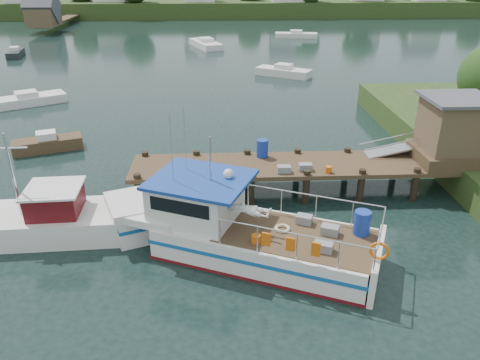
{
  "coord_description": "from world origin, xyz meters",
  "views": [
    {
      "loc": [
        -1.93,
        -20.06,
        10.03
      ],
      "look_at": [
        -1.0,
        -1.5,
        1.3
      ],
      "focal_mm": 35.0,
      "sensor_mm": 36.0,
      "label": 1
    }
  ],
  "objects_px": {
    "moored_a": "(27,100)",
    "moored_d": "(206,44)",
    "moored_e": "(15,53)",
    "dock": "(399,145)",
    "moored_far": "(296,35)",
    "lobster_boat": "(231,228)",
    "moored_rowboat": "(48,143)",
    "moored_b": "(283,72)",
    "work_boat": "(35,220)"
  },
  "relations": [
    {
      "from": "dock",
      "to": "moored_a",
      "type": "distance_m",
      "value": 27.94
    },
    {
      "from": "lobster_boat",
      "to": "moored_rowboat",
      "type": "relative_size",
      "value": 2.65
    },
    {
      "from": "dock",
      "to": "moored_a",
      "type": "xyz_separation_m",
      "value": [
        -22.99,
        15.76,
        -1.86
      ]
    },
    {
      "from": "lobster_boat",
      "to": "moored_b",
      "type": "relative_size",
      "value": 1.99
    },
    {
      "from": "moored_a",
      "to": "moored_e",
      "type": "height_order",
      "value": "moored_e"
    },
    {
      "from": "moored_a",
      "to": "moored_b",
      "type": "height_order",
      "value": "moored_b"
    },
    {
      "from": "moored_far",
      "to": "moored_b",
      "type": "height_order",
      "value": "moored_b"
    },
    {
      "from": "lobster_boat",
      "to": "moored_rowboat",
      "type": "height_order",
      "value": "lobster_boat"
    },
    {
      "from": "moored_b",
      "to": "lobster_boat",
      "type": "bearing_deg",
      "value": -105.47
    },
    {
      "from": "moored_far",
      "to": "moored_d",
      "type": "height_order",
      "value": "moored_d"
    },
    {
      "from": "lobster_boat",
      "to": "moored_a",
      "type": "height_order",
      "value": "lobster_boat"
    },
    {
      "from": "moored_d",
      "to": "moored_e",
      "type": "height_order",
      "value": "moored_d"
    },
    {
      "from": "moored_rowboat",
      "to": "moored_b",
      "type": "xyz_separation_m",
      "value": [
        16.31,
        18.58,
        0.01
      ]
    },
    {
      "from": "dock",
      "to": "moored_far",
      "type": "distance_m",
      "value": 49.4
    },
    {
      "from": "moored_rowboat",
      "to": "moored_d",
      "type": "xyz_separation_m",
      "value": [
        8.58,
        35.62,
        0.02
      ]
    },
    {
      "from": "dock",
      "to": "moored_d",
      "type": "distance_m",
      "value": 42.73
    },
    {
      "from": "moored_a",
      "to": "moored_e",
      "type": "relative_size",
      "value": 1.35
    },
    {
      "from": "work_boat",
      "to": "moored_rowboat",
      "type": "relative_size",
      "value": 2.05
    },
    {
      "from": "moored_far",
      "to": "moored_e",
      "type": "xyz_separation_m",
      "value": [
        -34.67,
        -13.25,
        0.04
      ]
    },
    {
      "from": "moored_rowboat",
      "to": "moored_d",
      "type": "bearing_deg",
      "value": 86.87
    },
    {
      "from": "moored_b",
      "to": "moored_d",
      "type": "height_order",
      "value": "moored_d"
    },
    {
      "from": "moored_far",
      "to": "moored_b",
      "type": "relative_size",
      "value": 1.16
    },
    {
      "from": "moored_rowboat",
      "to": "moored_e",
      "type": "xyz_separation_m",
      "value": [
        -13.18,
        30.07,
        0.0
      ]
    },
    {
      "from": "moored_far",
      "to": "dock",
      "type": "bearing_deg",
      "value": -100.02
    },
    {
      "from": "dock",
      "to": "moored_b",
      "type": "distance_m",
      "value": 24.67
    },
    {
      "from": "moored_rowboat",
      "to": "moored_a",
      "type": "distance_m",
      "value": 10.86
    },
    {
      "from": "moored_far",
      "to": "moored_a",
      "type": "distance_m",
      "value": 42.49
    },
    {
      "from": "work_boat",
      "to": "lobster_boat",
      "type": "bearing_deg",
      "value": -13.42
    },
    {
      "from": "moored_far",
      "to": "moored_b",
      "type": "xyz_separation_m",
      "value": [
        -5.18,
        -24.75,
        0.05
      ]
    },
    {
      "from": "dock",
      "to": "work_boat",
      "type": "bearing_deg",
      "value": -167.22
    },
    {
      "from": "moored_d",
      "to": "moored_e",
      "type": "relative_size",
      "value": 1.7
    },
    {
      "from": "moored_a",
      "to": "moored_d",
      "type": "relative_size",
      "value": 0.79
    },
    {
      "from": "moored_b",
      "to": "moored_e",
      "type": "bearing_deg",
      "value": 154.71
    },
    {
      "from": "moored_far",
      "to": "moored_e",
      "type": "bearing_deg",
      "value": -165.46
    },
    {
      "from": "lobster_boat",
      "to": "moored_a",
      "type": "xyz_separation_m",
      "value": [
        -14.95,
        20.8,
        -0.59
      ]
    },
    {
      "from": "moored_d",
      "to": "moored_a",
      "type": "bearing_deg",
      "value": -107.47
    },
    {
      "from": "dock",
      "to": "moored_b",
      "type": "xyz_separation_m",
      "value": [
        -2.04,
        24.52,
        -1.81
      ]
    },
    {
      "from": "moored_a",
      "to": "moored_d",
      "type": "distance_m",
      "value": 28.99
    },
    {
      "from": "moored_rowboat",
      "to": "work_boat",
      "type": "bearing_deg",
      "value": -64.44
    },
    {
      "from": "moored_b",
      "to": "moored_d",
      "type": "relative_size",
      "value": 0.74
    },
    {
      "from": "moored_a",
      "to": "moored_e",
      "type": "bearing_deg",
      "value": 102.66
    },
    {
      "from": "moored_far",
      "to": "moored_d",
      "type": "xyz_separation_m",
      "value": [
        -12.91,
        -7.7,
        0.05
      ]
    },
    {
      "from": "moored_d",
      "to": "moored_e",
      "type": "distance_m",
      "value": 22.46
    },
    {
      "from": "moored_rowboat",
      "to": "moored_far",
      "type": "xyz_separation_m",
      "value": [
        21.49,
        43.32,
        -0.03
      ]
    },
    {
      "from": "moored_far",
      "to": "work_boat",
      "type": "bearing_deg",
      "value": -116.07
    },
    {
      "from": "moored_e",
      "to": "work_boat",
      "type": "bearing_deg",
      "value": -89.09
    },
    {
      "from": "dock",
      "to": "moored_e",
      "type": "relative_size",
      "value": 3.89
    },
    {
      "from": "work_boat",
      "to": "moored_a",
      "type": "bearing_deg",
      "value": 107.78
    },
    {
      "from": "moored_rowboat",
      "to": "moored_far",
      "type": "bearing_deg",
      "value": 74.03
    },
    {
      "from": "lobster_boat",
      "to": "moored_d",
      "type": "relative_size",
      "value": 1.48
    }
  ]
}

